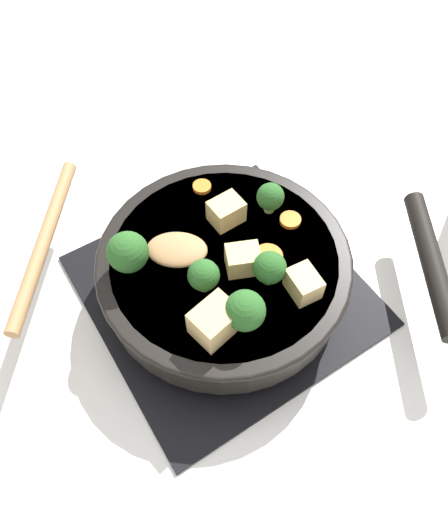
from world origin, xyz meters
TOP-DOWN VIEW (x-y plane):
  - ground_plane at (0.00, 0.00)m, footprint 2.40×2.40m
  - front_burner_grate at (0.00, 0.00)m, footprint 0.31×0.31m
  - skillet_pan at (0.00, -0.00)m, footprint 0.41×0.36m
  - wooden_spoon at (-0.11, 0.08)m, footprint 0.24×0.23m
  - tofu_cube_center_large at (0.05, -0.08)m, footprint 0.03×0.04m
  - tofu_cube_near_handle at (-0.06, -0.07)m, footprint 0.05×0.04m
  - tofu_cube_east_chunk at (0.01, -0.02)m, footprint 0.04×0.04m
  - tofu_cube_west_chunk at (0.03, 0.04)m, footprint 0.04×0.03m
  - broccoli_floret_near_spoon at (0.02, -0.05)m, footprint 0.04×0.04m
  - broccoli_floret_center_top at (-0.04, -0.02)m, footprint 0.03×0.03m
  - broccoli_floret_east_rim at (-0.03, -0.08)m, footprint 0.04×0.04m
  - broccoli_floret_west_rim at (-0.09, 0.04)m, footprint 0.04×0.04m
  - broccoli_floret_north_edge at (0.08, 0.03)m, footprint 0.03×0.03m
  - carrot_slice_orange_thin at (0.09, -0.00)m, footprint 0.02×0.02m
  - carrot_slice_near_center at (0.04, -0.03)m, footprint 0.03×0.03m
  - carrot_slice_edge_slice at (0.03, 0.10)m, footprint 0.02×0.02m

SIDE VIEW (x-z plane):
  - ground_plane at x=0.00m, z-range 0.00..0.00m
  - front_burner_grate at x=0.00m, z-range 0.00..0.03m
  - skillet_pan at x=0.00m, z-range 0.03..0.08m
  - carrot_slice_orange_thin at x=0.09m, z-range 0.08..0.08m
  - carrot_slice_near_center at x=0.04m, z-range 0.08..0.08m
  - carrot_slice_edge_slice at x=0.03m, z-range 0.08..0.08m
  - wooden_spoon at x=-0.11m, z-range 0.08..0.09m
  - tofu_cube_center_large at x=0.05m, z-range 0.08..0.10m
  - tofu_cube_east_chunk at x=0.01m, z-range 0.08..0.11m
  - tofu_cube_west_chunk at x=0.03m, z-range 0.08..0.11m
  - tofu_cube_near_handle at x=-0.06m, z-range 0.08..0.11m
  - broccoli_floret_north_edge at x=0.08m, z-range 0.08..0.12m
  - broccoli_floret_center_top at x=-0.04m, z-range 0.08..0.12m
  - broccoli_floret_near_spoon at x=0.02m, z-range 0.08..0.12m
  - broccoli_floret_east_rim at x=-0.03m, z-range 0.08..0.13m
  - broccoli_floret_west_rim at x=-0.09m, z-range 0.08..0.13m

